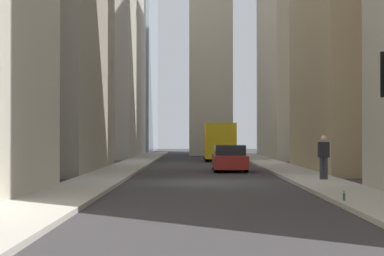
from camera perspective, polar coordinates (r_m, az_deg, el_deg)
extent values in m
plane|color=#302D30|center=(26.97, 1.28, -4.76)|extent=(135.00, 135.00, 0.00)
cube|color=#A8A399|center=(27.26, -8.25, -4.56)|extent=(90.00, 2.20, 0.14)
cube|color=#A8A399|center=(27.42, 10.75, -4.53)|extent=(90.00, 2.20, 0.14)
cube|color=beige|center=(64.63, 1.64, 8.82)|extent=(4.17, 4.17, 25.16)
cube|color=yellow|center=(48.70, 2.46, -1.12)|extent=(4.60, 2.25, 2.60)
cube|color=#38383D|center=(51.90, 2.32, -1.48)|extent=(1.90, 2.25, 1.90)
cube|color=black|center=(51.90, 2.32, -0.82)|extent=(1.92, 2.09, 0.64)
cylinder|color=black|center=(51.96, 3.41, -2.31)|extent=(0.88, 0.28, 0.88)
cylinder|color=black|center=(51.89, 1.23, -2.31)|extent=(0.88, 0.28, 0.88)
cylinder|color=black|center=(47.37, 3.72, -2.46)|extent=(0.88, 0.28, 0.88)
cylinder|color=black|center=(47.29, 1.33, -2.47)|extent=(0.88, 0.28, 0.88)
cube|color=maroon|center=(35.16, 3.32, -2.95)|extent=(4.30, 1.78, 0.70)
cube|color=black|center=(34.94, 3.34, -1.94)|extent=(2.10, 1.58, 0.54)
cylinder|color=black|center=(36.56, 4.43, -3.18)|extent=(0.64, 0.22, 0.64)
cylinder|color=black|center=(36.48, 1.98, -3.19)|extent=(0.64, 0.22, 0.64)
cylinder|color=black|center=(33.87, 4.76, -3.38)|extent=(0.64, 0.22, 0.64)
cylinder|color=black|center=(33.79, 2.12, -3.39)|extent=(0.64, 0.22, 0.64)
cylinder|color=#33333D|center=(27.04, 11.65, -3.48)|extent=(0.16, 0.16, 0.90)
cylinder|color=#33333D|center=(27.00, 11.30, -3.49)|extent=(0.16, 0.16, 0.90)
cube|color=#232328|center=(26.99, 11.47, -1.87)|extent=(0.26, 0.44, 0.63)
sphere|color=beige|center=(26.99, 11.47, -0.88)|extent=(0.22, 0.22, 0.22)
cylinder|color=#236033|center=(18.33, 13.20, -5.91)|extent=(0.07, 0.07, 0.20)
cylinder|color=#236033|center=(18.32, 13.19, -5.49)|extent=(0.03, 0.03, 0.07)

